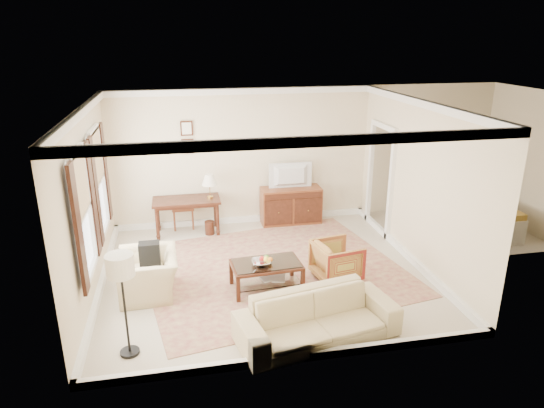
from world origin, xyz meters
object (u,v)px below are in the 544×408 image
object	(u,v)px
writing_desk	(187,204)
tv	(291,168)
sofa	(318,311)
sideboard	(291,205)
coffee_table	(266,269)
striped_armchair	(337,259)
club_armchair	(148,268)

from	to	relation	value
writing_desk	tv	distance (m)	2.32
tv	sofa	size ratio (longest dim) A/B	0.41
sideboard	tv	xyz separation A→B (m)	(0.00, -0.02, 0.84)
tv	sofa	xyz separation A→B (m)	(-0.64, -4.24, -0.82)
writing_desk	coffee_table	world-z (taller)	writing_desk
tv	striped_armchair	size ratio (longest dim) A/B	1.22
striped_armchair	club_armchair	distance (m)	3.08
sideboard	striped_armchair	xyz separation A→B (m)	(0.16, -2.67, -0.03)
club_armchair	sideboard	bearing A→B (deg)	129.09
writing_desk	striped_armchair	distance (m)	3.48
sofa	writing_desk	bearing A→B (deg)	100.11
coffee_table	sofa	xyz separation A→B (m)	(0.42, -1.48, 0.07)
sofa	coffee_table	bearing A→B (deg)	94.88
sideboard	club_armchair	size ratio (longest dim) A/B	1.25
sideboard	coffee_table	world-z (taller)	sideboard
coffee_table	club_armchair	world-z (taller)	club_armchair
tv	striped_armchair	xyz separation A→B (m)	(0.16, -2.65, -0.88)
striped_armchair	writing_desk	bearing A→B (deg)	33.69
writing_desk	club_armchair	xyz separation A→B (m)	(-0.68, -2.40, -0.18)
writing_desk	coffee_table	bearing A→B (deg)	-65.95
striped_armchair	club_armchair	xyz separation A→B (m)	(-3.08, 0.11, 0.09)
striped_armchair	sofa	size ratio (longest dim) A/B	0.34
striped_armchair	sofa	xyz separation A→B (m)	(-0.80, -1.59, 0.06)
writing_desk	striped_armchair	xyz separation A→B (m)	(2.39, -2.51, -0.27)
coffee_table	sofa	distance (m)	1.54
striped_armchair	sofa	world-z (taller)	sofa
coffee_table	writing_desk	bearing A→B (deg)	114.05
tv	coffee_table	world-z (taller)	tv
club_armchair	writing_desk	bearing A→B (deg)	161.93
writing_desk	striped_armchair	world-z (taller)	writing_desk
sofa	striped_armchair	bearing A→B (deg)	52.04
writing_desk	sofa	world-z (taller)	sofa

